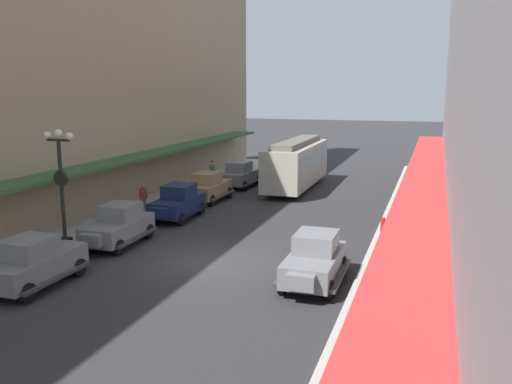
# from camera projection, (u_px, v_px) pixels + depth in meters

# --- Properties ---
(ground_plane) EXTENTS (200.00, 200.00, 0.00)m
(ground_plane) POSITION_uv_depth(u_px,v_px,m) (210.00, 262.00, 22.07)
(ground_plane) COLOR #2D2D30
(sidewalk_left) EXTENTS (3.00, 60.00, 0.15)m
(sidewalk_left) POSITION_uv_depth(u_px,v_px,m) (57.00, 243.00, 24.39)
(sidewalk_left) COLOR #B7B5AD
(sidewalk_left) RESTS_ON ground
(sidewalk_right) EXTENTS (3.00, 60.00, 0.15)m
(sidewalk_right) POSITION_uv_depth(u_px,v_px,m) (398.00, 280.00, 19.72)
(sidewalk_right) COLOR #B7B5AD
(sidewalk_right) RESTS_ON ground
(building_row_right) EXTENTS (4.30, 60.00, 18.37)m
(building_row_right) POSITION_uv_depth(u_px,v_px,m) (501.00, 17.00, 17.14)
(building_row_right) COLOR #939399
(building_row_right) RESTS_ON ground
(parked_car_0) EXTENTS (2.27, 4.31, 1.84)m
(parked_car_0) POSITION_uv_depth(u_px,v_px,m) (118.00, 224.00, 24.29)
(parked_car_0) COLOR slate
(parked_car_0) RESTS_ON ground
(parked_car_1) EXTENTS (2.25, 4.30, 1.84)m
(parked_car_1) POSITION_uv_depth(u_px,v_px,m) (240.00, 174.00, 38.47)
(parked_car_1) COLOR slate
(parked_car_1) RESTS_ON ground
(parked_car_2) EXTENTS (2.17, 4.27, 1.84)m
(parked_car_2) POSITION_uv_depth(u_px,v_px,m) (315.00, 258.00, 19.46)
(parked_car_2) COLOR slate
(parked_car_2) RESTS_ON ground
(parked_car_3) EXTENTS (2.19, 4.28, 1.84)m
(parked_car_3) POSITION_uv_depth(u_px,v_px,m) (208.00, 186.00, 33.69)
(parked_car_3) COLOR #997F5B
(parked_car_3) RESTS_ON ground
(parked_car_4) EXTENTS (2.25, 4.30, 1.84)m
(parked_car_4) POSITION_uv_depth(u_px,v_px,m) (178.00, 201.00, 29.20)
(parked_car_4) COLOR #19234C
(parked_car_4) RESTS_ON ground
(parked_car_5) EXTENTS (2.14, 4.26, 1.84)m
(parked_car_5) POSITION_uv_depth(u_px,v_px,m) (34.00, 261.00, 19.16)
(parked_car_5) COLOR slate
(parked_car_5) RESTS_ON ground
(streetcar) EXTENTS (2.60, 9.62, 3.46)m
(streetcar) POSITION_uv_depth(u_px,v_px,m) (296.00, 162.00, 37.61)
(streetcar) COLOR #ADA899
(streetcar) RESTS_ON ground
(lamp_post_with_clock) EXTENTS (1.42, 0.44, 5.16)m
(lamp_post_with_clock) POSITION_uv_depth(u_px,v_px,m) (61.00, 184.00, 22.77)
(lamp_post_with_clock) COLOR black
(lamp_post_with_clock) RESTS_ON sidewalk_left
(fire_hydrant) EXTENTS (0.24, 0.24, 0.82)m
(fire_hydrant) POSITION_uv_depth(u_px,v_px,m) (383.00, 225.00, 25.62)
(fire_hydrant) COLOR #B21E19
(fire_hydrant) RESTS_ON sidewalk_right
(pedestrian_0) EXTENTS (0.36, 0.24, 1.64)m
(pedestrian_0) POSITION_uv_depth(u_px,v_px,m) (143.00, 199.00, 29.66)
(pedestrian_0) COLOR slate
(pedestrian_0) RESTS_ON sidewalk_left
(pedestrian_1) EXTENTS (0.36, 0.24, 1.64)m
(pedestrian_1) POSITION_uv_depth(u_px,v_px,m) (410.00, 175.00, 37.58)
(pedestrian_1) COLOR #2D2D33
(pedestrian_1) RESTS_ON sidewalk_right
(pedestrian_2) EXTENTS (0.36, 0.28, 1.67)m
(pedestrian_2) POSITION_uv_depth(u_px,v_px,m) (212.00, 172.00, 38.80)
(pedestrian_2) COLOR #2D2D33
(pedestrian_2) RESTS_ON sidewalk_left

